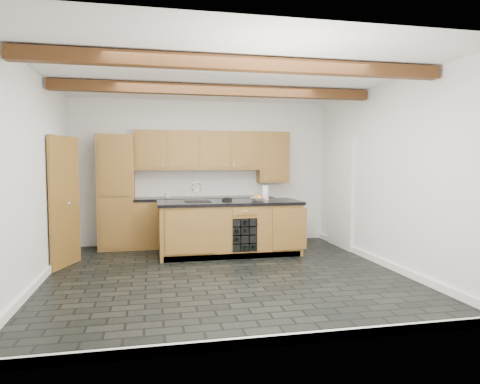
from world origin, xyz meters
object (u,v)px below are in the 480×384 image
object	(u,v)px
island	(230,228)
fruit_bowl	(258,199)
paper_towel	(265,193)
kitchen_scale	(227,199)

from	to	relation	value
island	fruit_bowl	xyz separation A→B (m)	(0.49, -0.05, 0.50)
island	paper_towel	xyz separation A→B (m)	(0.67, 0.11, 0.59)
island	fruit_bowl	bearing A→B (deg)	-5.37
kitchen_scale	paper_towel	size ratio (longest dim) A/B	0.76
island	fruit_bowl	world-z (taller)	fruit_bowl
island	kitchen_scale	size ratio (longest dim) A/B	12.86
kitchen_scale	fruit_bowl	bearing A→B (deg)	2.81
fruit_bowl	paper_towel	size ratio (longest dim) A/B	0.97
kitchen_scale	paper_towel	world-z (taller)	paper_towel
island	paper_towel	bearing A→B (deg)	9.18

